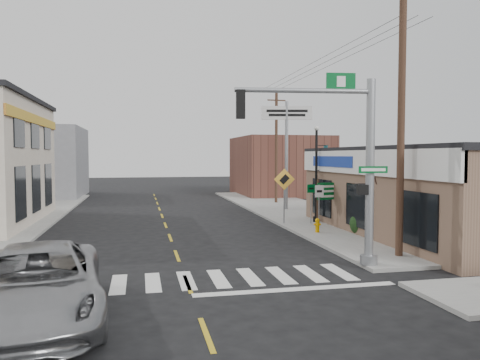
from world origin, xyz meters
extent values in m
plane|color=black|center=(0.00, 0.00, 0.00)|extent=(140.00, 140.00, 0.00)
cube|color=gray|center=(9.00, 13.00, 0.07)|extent=(6.00, 38.00, 0.13)
cube|color=gold|center=(0.00, 8.00, 0.01)|extent=(0.12, 56.00, 0.01)
cube|color=silver|center=(0.00, 0.40, 0.01)|extent=(11.00, 2.20, 0.01)
cube|color=brown|center=(14.50, 6.00, 2.00)|extent=(12.00, 14.00, 4.00)
cube|color=brown|center=(12.00, 30.00, 2.80)|extent=(8.00, 10.00, 5.60)
cube|color=gray|center=(-11.00, 32.00, 3.20)|extent=(9.00, 10.00, 6.40)
imported|color=#949699|center=(-3.67, -2.42, 0.86)|extent=(3.60, 6.50, 1.72)
cylinder|color=gray|center=(6.20, 0.69, 3.24)|extent=(0.29, 0.29, 6.22)
cylinder|color=gray|center=(3.92, 0.69, 5.93)|extent=(4.56, 0.17, 0.17)
cube|color=black|center=(1.84, 0.69, 5.47)|extent=(0.29, 0.23, 0.93)
cube|color=#03511F|center=(6.20, 0.47, 3.34)|extent=(0.98, 0.04, 0.23)
cube|color=#03511F|center=(5.16, 0.69, 6.25)|extent=(0.98, 0.05, 0.57)
cube|color=black|center=(5.95, 0.64, 2.67)|extent=(0.33, 0.27, 0.33)
cube|color=#4B3122|center=(7.63, 8.94, 1.36)|extent=(0.09, 0.09, 2.46)
cube|color=#4B3122|center=(8.77, 8.94, 1.36)|extent=(0.09, 0.09, 2.46)
cube|color=#0F5430|center=(8.20, 8.88, 1.97)|extent=(1.41, 0.05, 0.88)
cylinder|color=#D49000|center=(6.96, 7.28, 0.40)|extent=(0.19, 0.19, 0.54)
sphere|color=#D49000|center=(6.96, 7.28, 0.70)|extent=(0.21, 0.21, 0.21)
cylinder|color=gray|center=(6.30, 10.48, 1.49)|extent=(0.07, 0.07, 2.72)
cube|color=gold|center=(6.30, 10.45, 2.52)|extent=(1.15, 0.03, 1.15)
cylinder|color=black|center=(8.20, 10.64, 2.69)|extent=(0.14, 0.14, 5.13)
sphere|color=silver|center=(8.20, 10.64, 5.31)|extent=(0.28, 0.28, 0.28)
cube|color=#104C54|center=(8.74, 10.64, 3.68)|extent=(0.02, 0.54, 1.38)
cylinder|color=gray|center=(8.50, 16.95, 3.82)|extent=(0.22, 0.22, 7.37)
cube|color=silver|center=(8.50, 16.95, 6.71)|extent=(3.47, 0.18, 0.92)
cylinder|color=black|center=(9.11, 4.85, 1.62)|extent=(0.19, 0.19, 2.98)
ellipsoid|color=#1E3518|center=(10.85, 1.70, 0.67)|extent=(1.44, 1.44, 1.08)
ellipsoid|color=black|center=(8.93, 6.52, 0.59)|extent=(1.22, 1.22, 0.91)
cylinder|color=#42331E|center=(7.95, 1.73, 5.26)|extent=(0.27, 0.27, 10.26)
cylinder|color=#422C1C|center=(9.13, 21.51, 4.40)|extent=(0.22, 0.22, 8.53)
cube|color=#422C1C|center=(9.13, 21.51, 8.11)|extent=(1.48, 0.09, 0.09)
camera|label=1|loc=(-1.35, -13.70, 3.81)|focal=35.00mm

